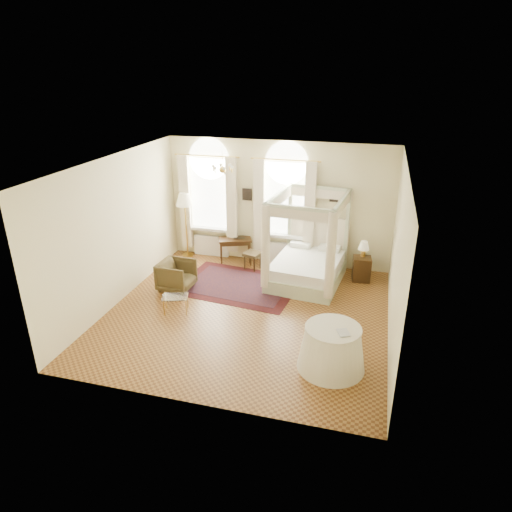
# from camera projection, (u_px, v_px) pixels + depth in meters

# --- Properties ---
(ground) EXTENTS (6.00, 6.00, 0.00)m
(ground) POSITION_uv_depth(u_px,v_px,m) (247.00, 313.00, 10.04)
(ground) COLOR brown
(ground) RESTS_ON ground
(room_walls) EXTENTS (6.00, 6.00, 6.00)m
(room_walls) POSITION_uv_depth(u_px,v_px,m) (246.00, 228.00, 9.27)
(room_walls) COLOR #F4ECB9
(room_walls) RESTS_ON ground
(window_left) EXTENTS (1.62, 0.27, 3.29)m
(window_left) POSITION_uv_depth(u_px,v_px,m) (209.00, 206.00, 12.47)
(window_left) COLOR white
(window_left) RESTS_ON room_walls
(window_right) EXTENTS (1.62, 0.27, 3.29)m
(window_right) POSITION_uv_depth(u_px,v_px,m) (285.00, 212.00, 11.97)
(window_right) COLOR white
(window_right) RESTS_ON room_walls
(chandelier) EXTENTS (0.51, 0.45, 0.50)m
(chandelier) POSITION_uv_depth(u_px,v_px,m) (223.00, 169.00, 10.19)
(chandelier) COLOR gold
(chandelier) RESTS_ON room_walls
(wall_pictures) EXTENTS (2.54, 0.03, 0.39)m
(wall_pictures) POSITION_uv_depth(u_px,v_px,m) (281.00, 195.00, 11.92)
(wall_pictures) COLOR black
(wall_pictures) RESTS_ON room_walls
(canopy_bed) EXTENTS (1.89, 2.23, 2.24)m
(canopy_bed) POSITION_uv_depth(u_px,v_px,m) (307.00, 264.00, 11.27)
(canopy_bed) COLOR beige
(canopy_bed) RESTS_ON ground
(nightstand) EXTENTS (0.48, 0.45, 0.62)m
(nightstand) POSITION_uv_depth(u_px,v_px,m) (362.00, 269.00, 11.46)
(nightstand) COLOR #311F0D
(nightstand) RESTS_ON ground
(nightstand_lamp) EXTENTS (0.27, 0.27, 0.39)m
(nightstand_lamp) POSITION_uv_depth(u_px,v_px,m) (364.00, 246.00, 11.32)
(nightstand_lamp) COLOR gold
(nightstand_lamp) RESTS_ON nightstand
(writing_desk) EXTENTS (0.99, 0.75, 0.66)m
(writing_desk) POSITION_uv_depth(u_px,v_px,m) (235.00, 242.00, 12.49)
(writing_desk) COLOR #311F0D
(writing_desk) RESTS_ON ground
(laptop) EXTENTS (0.35, 0.28, 0.02)m
(laptop) POSITION_uv_depth(u_px,v_px,m) (239.00, 238.00, 12.47)
(laptop) COLOR black
(laptop) RESTS_ON writing_desk
(stool) EXTENTS (0.51, 0.51, 0.47)m
(stool) POSITION_uv_depth(u_px,v_px,m) (252.00, 255.00, 12.07)
(stool) COLOR #42341C
(stool) RESTS_ON ground
(armchair) EXTENTS (0.83, 0.81, 0.72)m
(armchair) POSITION_uv_depth(u_px,v_px,m) (177.00, 275.00, 11.00)
(armchair) COLOR #45391D
(armchair) RESTS_ON ground
(coffee_table) EXTENTS (0.64, 0.53, 0.38)m
(coffee_table) POSITION_uv_depth(u_px,v_px,m) (175.00, 298.00, 9.98)
(coffee_table) COLOR white
(coffee_table) RESTS_ON ground
(floor_lamp) EXTENTS (0.47, 0.47, 1.84)m
(floor_lamp) POSITION_uv_depth(u_px,v_px,m) (185.00, 203.00, 12.44)
(floor_lamp) COLOR gold
(floor_lamp) RESTS_ON ground
(oriental_rug) EXTENTS (3.05, 2.34, 0.01)m
(oriental_rug) POSITION_uv_depth(u_px,v_px,m) (238.00, 285.00, 11.30)
(oriental_rug) COLOR #451012
(oriental_rug) RESTS_ON ground
(side_table) EXTENTS (1.22, 1.22, 0.83)m
(side_table) POSITION_uv_depth(u_px,v_px,m) (332.00, 348.00, 8.10)
(side_table) COLOR white
(side_table) RESTS_ON ground
(book) EXTENTS (0.27, 0.31, 0.02)m
(book) POSITION_uv_depth(u_px,v_px,m) (338.00, 333.00, 7.75)
(book) COLOR black
(book) RESTS_ON side_table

